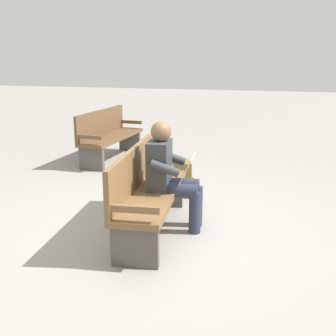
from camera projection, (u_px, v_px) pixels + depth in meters
ground_plane at (153, 231)px, 4.53m from camera, size 40.00×40.00×0.00m
bench_near at (146, 190)px, 4.42m from camera, size 1.84×0.67×0.90m
person_seated at (170, 173)px, 4.47m from camera, size 0.60×0.60×1.18m
backpack at (183, 179)px, 5.64m from camera, size 0.37×0.33×0.48m
bench_far at (109, 135)px, 7.59m from camera, size 1.82×0.56×0.90m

